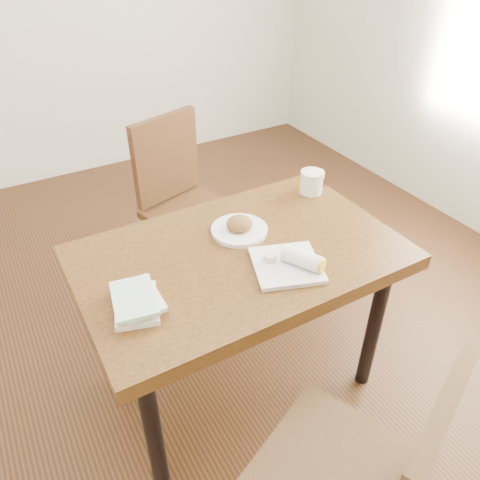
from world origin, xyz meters
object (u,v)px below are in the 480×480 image
chair_far (182,196)px  book_stack (136,301)px  plate_scone (239,228)px  plate_burrito (291,263)px  coffee_mug (312,181)px  chair_near (367,475)px  table (240,269)px

chair_far → book_stack: size_ratio=4.24×
plate_scone → plate_burrito: bearing=-80.5°
plate_scone → book_stack: 0.53m
coffee_mug → book_stack: bearing=-161.0°
plate_burrito → book_stack: (-0.54, 0.08, 0.00)m
chair_near → coffee_mug: bearing=61.1°
chair_near → chair_far: (0.18, 1.62, 0.00)m
chair_near → table: bearing=85.0°
plate_burrito → book_stack: 0.55m
table → plate_burrito: size_ratio=4.01×
chair_far → plate_scone: bearing=-94.5°
table → chair_far: (0.11, 0.81, -0.11)m
plate_burrito → book_stack: bearing=171.2°
plate_scone → coffee_mug: size_ratio=1.51×
chair_near → book_stack: (-0.36, 0.71, 0.23)m
table → book_stack: 0.46m
chair_far → plate_scone: 0.74m
chair_near → book_stack: 0.83m
table → coffee_mug: (0.50, 0.23, 0.14)m
chair_near → plate_burrito: bearing=74.3°
plate_scone → book_stack: plate_scone is taller
coffee_mug → chair_near: bearing=-118.9°
table → book_stack: (-0.43, -0.09, 0.11)m
plate_scone → plate_burrito: plate_burrito is taller
plate_burrito → table: bearing=120.6°
table → chair_far: 0.83m
coffee_mug → plate_burrito: (-0.39, -0.40, -0.03)m
table → plate_scone: 0.16m
plate_burrito → book_stack: size_ratio=1.32×
table → plate_burrito: bearing=-59.4°
coffee_mug → book_stack: size_ratio=0.65×
table → coffee_mug: 0.57m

